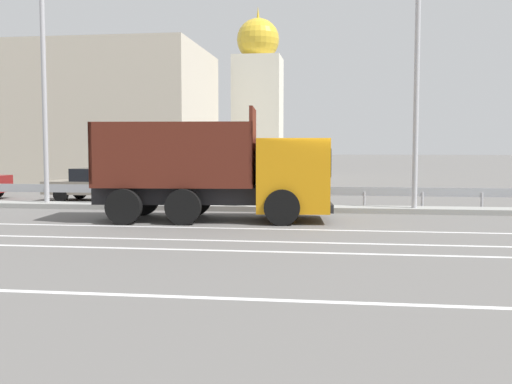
{
  "coord_description": "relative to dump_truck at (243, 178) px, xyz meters",
  "views": [
    {
      "loc": [
        1.14,
        -18.16,
        2.25
      ],
      "look_at": [
        -1.56,
        1.31,
        0.77
      ],
      "focal_mm": 42.0,
      "sensor_mm": 36.0,
      "label": 1
    }
  ],
  "objects": [
    {
      "name": "background_building_0",
      "position": [
        -13.72,
        19.59,
        2.99
      ],
      "size": [
        15.91,
        10.24,
        8.54
      ],
      "primitive_type": "cube",
      "color": "beige",
      "rests_on": "ground_plane"
    },
    {
      "name": "median_road_sign",
      "position": [
        -5.61,
        2.88,
        0.11
      ],
      "size": [
        0.78,
        0.16,
        2.62
      ],
      "color": "white",
      "rests_on": "ground_plane"
    },
    {
      "name": "median_guardrail",
      "position": [
        1.78,
        4.17,
        -0.72
      ],
      "size": [
        67.01,
        0.09,
        0.78
      ],
      "color": "#9EA0A5",
      "rests_on": "ground_plane"
    },
    {
      "name": "dump_truck",
      "position": [
        0.0,
        0.0,
        0.0
      ],
      "size": [
        7.33,
        3.23,
        3.43
      ],
      "rotation": [
        0.0,
        0.0,
        -1.48
      ],
      "color": "orange",
      "rests_on": "ground_plane"
    },
    {
      "name": "street_lamp_2",
      "position": [
        5.48,
        2.61,
        3.7
      ],
      "size": [
        0.7,
        2.13,
        9.01
      ],
      "color": "#ADADB2",
      "rests_on": "ground_plane"
    },
    {
      "name": "lane_strip_2",
      "position": [
        -0.95,
        -5.43,
        -1.28
      ],
      "size": [
        67.01,
        0.16,
        0.01
      ],
      "primitive_type": "cube",
      "color": "silver",
      "rests_on": "ground_plane"
    },
    {
      "name": "street_lamp_1",
      "position": [
        -7.94,
        2.8,
        3.25
      ],
      "size": [
        0.71,
        2.33,
        8.1
      ],
      "color": "#ADADB2",
      "rests_on": "ground_plane"
    },
    {
      "name": "lane_strip_1",
      "position": [
        -0.95,
        -4.07,
        -1.28
      ],
      "size": [
        67.01,
        0.16,
        0.01
      ],
      "primitive_type": "cube",
      "color": "silver",
      "rests_on": "ground_plane"
    },
    {
      "name": "church_tower",
      "position": [
        -3.3,
        27.85,
        4.58
      ],
      "size": [
        3.6,
        3.6,
        12.9
      ],
      "color": "silver",
      "rests_on": "ground_plane"
    },
    {
      "name": "median_island",
      "position": [
        1.78,
        2.88,
        -1.2
      ],
      "size": [
        36.86,
        1.1,
        0.18
      ],
      "primitive_type": "cube",
      "color": "gray",
      "rests_on": "ground_plane"
    },
    {
      "name": "ground_plane",
      "position": [
        1.78,
        0.09,
        -1.29
      ],
      "size": [
        320.0,
        320.0,
        0.0
      ],
      "primitive_type": "plane",
      "color": "#605E5B"
    },
    {
      "name": "lane_strip_3",
      "position": [
        -0.95,
        -9.48,
        -1.28
      ],
      "size": [
        67.01,
        0.16,
        0.01
      ],
      "primitive_type": "cube",
      "color": "silver",
      "rests_on": "ground_plane"
    },
    {
      "name": "parked_car_3",
      "position": [
        -6.87,
        5.69,
        -0.6
      ],
      "size": [
        4.8,
        2.01,
        1.36
      ],
      "rotation": [
        0.0,
        0.0,
        -1.62
      ],
      "color": "gray",
      "rests_on": "ground_plane"
    },
    {
      "name": "lane_strip_0",
      "position": [
        -0.95,
        -1.89,
        -1.28
      ],
      "size": [
        67.01,
        0.16,
        0.01
      ],
      "primitive_type": "cube",
      "color": "silver",
      "rests_on": "ground_plane"
    }
  ]
}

